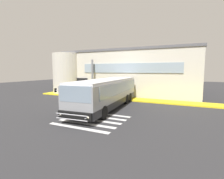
% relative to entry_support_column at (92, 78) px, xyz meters
% --- Properties ---
extents(ground_plane, '(80.00, 90.00, 0.02)m').
position_rel_entry_support_column_xyz_m(ground_plane, '(3.88, -5.40, -2.55)').
color(ground_plane, '#2B2B2D').
rests_on(ground_plane, ground).
extents(bay_paint_stripes, '(4.40, 3.96, 0.01)m').
position_rel_entry_support_column_xyz_m(bay_paint_stripes, '(5.88, -9.60, -2.54)').
color(bay_paint_stripes, silver).
rests_on(bay_paint_stripes, ground).
extents(terminal_building, '(20.71, 13.80, 6.34)m').
position_rel_entry_support_column_xyz_m(terminal_building, '(3.21, 6.18, 0.62)').
color(terminal_building, beige).
rests_on(terminal_building, ground).
extents(boarding_curb, '(22.91, 2.00, 0.15)m').
position_rel_entry_support_column_xyz_m(boarding_curb, '(3.88, -0.60, -2.47)').
color(boarding_curb, yellow).
rests_on(boarding_curb, ground).
extents(entry_support_column, '(0.28, 0.28, 4.79)m').
position_rel_entry_support_column_xyz_m(entry_support_column, '(0.00, 0.00, 0.00)').
color(entry_support_column, slate).
rests_on(entry_support_column, boarding_curb).
extents(bus_main_foreground, '(3.42, 11.67, 2.70)m').
position_rel_entry_support_column_xyz_m(bus_main_foreground, '(5.04, -5.57, -1.21)').
color(bus_main_foreground, gray).
rests_on(bus_main_foreground, ground).
extents(passenger_near_column, '(0.59, 0.25, 1.68)m').
position_rel_entry_support_column_xyz_m(passenger_near_column, '(0.80, -0.55, -1.46)').
color(passenger_near_column, '#4C4233').
rests_on(passenger_near_column, boarding_curb).
extents(passenger_by_doorway, '(0.58, 0.28, 1.68)m').
position_rel_entry_support_column_xyz_m(passenger_by_doorway, '(2.05, -0.83, -1.46)').
color(passenger_by_doorway, '#1E2338').
rests_on(passenger_by_doorway, boarding_curb).
extents(passenger_at_curb_edge, '(0.57, 0.32, 1.68)m').
position_rel_entry_support_column_xyz_m(passenger_at_curb_edge, '(2.52, -0.23, -1.46)').
color(passenger_at_curb_edge, '#4C4233').
rests_on(passenger_at_curb_edge, boarding_curb).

